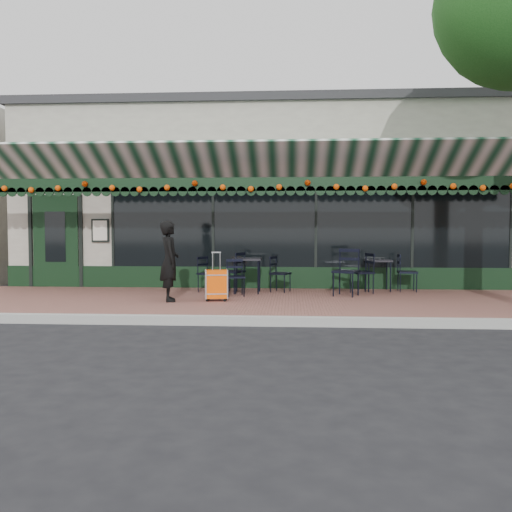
# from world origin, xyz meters

# --- Properties ---
(ground) EXTENTS (80.00, 80.00, 0.00)m
(ground) POSITION_xyz_m (0.00, 0.00, 0.00)
(ground) COLOR black
(ground) RESTS_ON ground
(sidewalk) EXTENTS (18.00, 4.00, 0.15)m
(sidewalk) POSITION_xyz_m (0.00, 2.00, 0.07)
(sidewalk) COLOR brown
(sidewalk) RESTS_ON ground
(curb) EXTENTS (18.00, 0.16, 0.15)m
(curb) POSITION_xyz_m (0.00, -0.08, 0.07)
(curb) COLOR #9E9E99
(curb) RESTS_ON ground
(restaurant_building) EXTENTS (12.00, 9.60, 4.50)m
(restaurant_building) POSITION_xyz_m (0.00, 7.84, 2.27)
(restaurant_building) COLOR gray
(restaurant_building) RESTS_ON ground
(woman) EXTENTS (0.52, 0.65, 1.55)m
(woman) POSITION_xyz_m (-1.50, 1.60, 0.92)
(woman) COLOR black
(woman) RESTS_ON sidewalk
(suitcase) EXTENTS (0.45, 0.30, 0.94)m
(suitcase) POSITION_xyz_m (-0.61, 1.69, 0.47)
(suitcase) COLOR #F85507
(suitcase) RESTS_ON sidewalk
(cafe_table_a) EXTENTS (0.57, 0.57, 0.70)m
(cafe_table_a) POSITION_xyz_m (2.77, 3.58, 0.78)
(cafe_table_a) COLOR black
(cafe_table_a) RESTS_ON sidewalk
(cafe_table_b) EXTENTS (0.61, 0.61, 0.76)m
(cafe_table_b) POSITION_xyz_m (-0.12, 3.02, 0.83)
(cafe_table_b) COLOR black
(cafe_table_b) RESTS_ON sidewalk
(chair_a_left) EXTENTS (0.57, 0.57, 0.88)m
(chair_a_left) POSITION_xyz_m (2.35, 3.11, 0.59)
(chair_a_left) COLOR black
(chair_a_left) RESTS_ON sidewalk
(chair_a_right) EXTENTS (0.45, 0.45, 0.85)m
(chair_a_right) POSITION_xyz_m (3.40, 3.50, 0.57)
(chair_a_right) COLOR black
(chair_a_right) RESTS_ON sidewalk
(chair_a_front) EXTENTS (0.66, 0.66, 1.00)m
(chair_a_front) POSITION_xyz_m (1.97, 2.63, 0.65)
(chair_a_front) COLOR black
(chair_a_front) RESTS_ON sidewalk
(chair_b_left) EXTENTS (0.59, 0.59, 0.90)m
(chair_b_left) POSITION_xyz_m (-0.45, 3.08, 0.60)
(chair_b_left) COLOR black
(chair_b_left) RESTS_ON sidewalk
(chair_b_right) EXTENTS (0.52, 0.52, 0.80)m
(chair_b_right) POSITION_xyz_m (0.59, 3.25, 0.55)
(chair_b_right) COLOR black
(chair_b_right) RESTS_ON sidewalk
(chair_b_front) EXTENTS (0.46, 0.46, 0.77)m
(chair_b_front) POSITION_xyz_m (-0.32, 2.48, 0.54)
(chair_b_front) COLOR black
(chair_b_front) RESTS_ON sidewalk
(chair_solo) EXTENTS (0.54, 0.54, 0.79)m
(chair_solo) POSITION_xyz_m (-0.98, 3.12, 0.55)
(chair_solo) COLOR black
(chair_solo) RESTS_ON sidewalk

